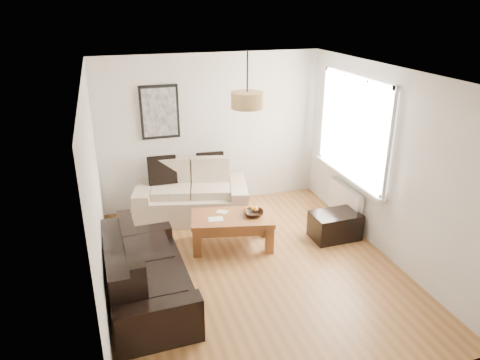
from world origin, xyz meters
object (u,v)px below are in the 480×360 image
object	(u,v)px
sofa_leather	(147,270)
coffee_table	(232,231)
loveseat_cream	(191,191)
ottoman	(335,225)

from	to	relation	value
sofa_leather	coffee_table	world-z (taller)	sofa_leather
loveseat_cream	coffee_table	size ratio (longest dim) A/B	1.54
loveseat_cream	sofa_leather	xyz separation A→B (m)	(-0.96, -2.06, -0.04)
loveseat_cream	sofa_leather	distance (m)	2.27
loveseat_cream	ottoman	distance (m)	2.37
sofa_leather	ottoman	distance (m)	2.97
loveseat_cream	sofa_leather	size ratio (longest dim) A/B	0.97
ottoman	sofa_leather	bearing A→B (deg)	-166.56
coffee_table	loveseat_cream	bearing A→B (deg)	108.00
sofa_leather	coffee_table	size ratio (longest dim) A/B	1.59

